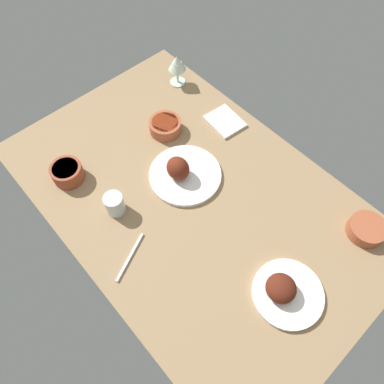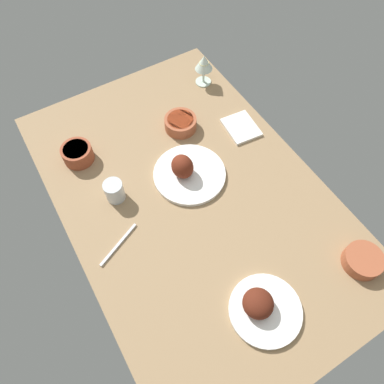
{
  "view_description": "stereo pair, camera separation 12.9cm",
  "coord_description": "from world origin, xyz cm",
  "px_view_note": "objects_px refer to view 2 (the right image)",
  "views": [
    {
      "loc": [
        49.58,
        -44.94,
        117.01
      ],
      "look_at": [
        0.0,
        0.0,
        6.0
      ],
      "focal_mm": 33.5,
      "sensor_mm": 36.0,
      "label": 1
    },
    {
      "loc": [
        57.3,
        -34.55,
        117.01
      ],
      "look_at": [
        0.0,
        0.0,
        6.0
      ],
      "focal_mm": 33.5,
      "sensor_mm": 36.0,
      "label": 2
    }
  ],
  "objects_px": {
    "bowl_soup": "(363,260)",
    "bowl_potatoes": "(77,153)",
    "bowl_sauce": "(181,123)",
    "folded_napkin": "(241,127)",
    "fork_loose": "(119,244)",
    "plate_far_side": "(262,307)",
    "water_tumbler": "(114,191)",
    "wine_glass": "(204,64)",
    "plate_near_viewer": "(187,171)"
  },
  "relations": [
    {
      "from": "bowl_soup",
      "to": "bowl_potatoes",
      "type": "height_order",
      "value": "bowl_potatoes"
    },
    {
      "from": "bowl_sauce",
      "to": "folded_napkin",
      "type": "height_order",
      "value": "bowl_sauce"
    },
    {
      "from": "fork_loose",
      "to": "plate_far_side",
      "type": "bearing_deg",
      "value": -80.57
    },
    {
      "from": "water_tumbler",
      "to": "folded_napkin",
      "type": "xyz_separation_m",
      "value": [
        -0.03,
        0.58,
        -0.04
      ]
    },
    {
      "from": "bowl_potatoes",
      "to": "folded_napkin",
      "type": "height_order",
      "value": "bowl_potatoes"
    },
    {
      "from": "bowl_potatoes",
      "to": "fork_loose",
      "type": "xyz_separation_m",
      "value": [
        0.41,
        -0.02,
        -0.03
      ]
    },
    {
      "from": "bowl_potatoes",
      "to": "wine_glass",
      "type": "xyz_separation_m",
      "value": [
        -0.11,
        0.64,
        0.06
      ]
    },
    {
      "from": "bowl_soup",
      "to": "folded_napkin",
      "type": "distance_m",
      "value": 0.68
    },
    {
      "from": "water_tumbler",
      "to": "folded_napkin",
      "type": "distance_m",
      "value": 0.58
    },
    {
      "from": "bowl_potatoes",
      "to": "bowl_soup",
      "type": "bearing_deg",
      "value": 35.73
    },
    {
      "from": "plate_far_side",
      "to": "water_tumbler",
      "type": "bearing_deg",
      "value": -160.47
    },
    {
      "from": "folded_napkin",
      "to": "wine_glass",
      "type": "bearing_deg",
      "value": 177.85
    },
    {
      "from": "plate_far_side",
      "to": "bowl_sauce",
      "type": "xyz_separation_m",
      "value": [
        -0.76,
        0.16,
        0.0
      ]
    },
    {
      "from": "plate_far_side",
      "to": "wine_glass",
      "type": "distance_m",
      "value": 1.02
    },
    {
      "from": "wine_glass",
      "to": "bowl_potatoes",
      "type": "bearing_deg",
      "value": -79.85
    },
    {
      "from": "plate_far_side",
      "to": "bowl_sauce",
      "type": "height_order",
      "value": "plate_far_side"
    },
    {
      "from": "plate_far_side",
      "to": "plate_near_viewer",
      "type": "relative_size",
      "value": 0.82
    },
    {
      "from": "water_tumbler",
      "to": "plate_far_side",
      "type": "bearing_deg",
      "value": 19.53
    },
    {
      "from": "water_tumbler",
      "to": "folded_napkin",
      "type": "relative_size",
      "value": 0.56
    },
    {
      "from": "bowl_sauce",
      "to": "bowl_soup",
      "type": "height_order",
      "value": "bowl_sauce"
    },
    {
      "from": "wine_glass",
      "to": "fork_loose",
      "type": "bearing_deg",
      "value": -51.82
    },
    {
      "from": "bowl_soup",
      "to": "folded_napkin",
      "type": "bearing_deg",
      "value": -179.91
    },
    {
      "from": "bowl_potatoes",
      "to": "water_tumbler",
      "type": "bearing_deg",
      "value": 12.1
    },
    {
      "from": "bowl_soup",
      "to": "wine_glass",
      "type": "bearing_deg",
      "value": 179.38
    },
    {
      "from": "bowl_potatoes",
      "to": "wine_glass",
      "type": "distance_m",
      "value": 0.65
    },
    {
      "from": "plate_near_viewer",
      "to": "bowl_sauce",
      "type": "height_order",
      "value": "plate_near_viewer"
    },
    {
      "from": "wine_glass",
      "to": "water_tumbler",
      "type": "height_order",
      "value": "wine_glass"
    },
    {
      "from": "bowl_sauce",
      "to": "bowl_potatoes",
      "type": "xyz_separation_m",
      "value": [
        -0.07,
        -0.42,
        0.01
      ]
    },
    {
      "from": "plate_near_viewer",
      "to": "bowl_potatoes",
      "type": "relative_size",
      "value": 2.35
    },
    {
      "from": "wine_glass",
      "to": "fork_loose",
      "type": "height_order",
      "value": "wine_glass"
    },
    {
      "from": "wine_glass",
      "to": "plate_near_viewer",
      "type": "bearing_deg",
      "value": -38.9
    },
    {
      "from": "plate_far_side",
      "to": "folded_napkin",
      "type": "distance_m",
      "value": 0.73
    },
    {
      "from": "bowl_sauce",
      "to": "water_tumbler",
      "type": "xyz_separation_m",
      "value": [
        0.17,
        -0.37,
        0.01
      ]
    },
    {
      "from": "plate_near_viewer",
      "to": "bowl_potatoes",
      "type": "height_order",
      "value": "plate_near_viewer"
    },
    {
      "from": "fork_loose",
      "to": "bowl_sauce",
      "type": "bearing_deg",
      "value": 13.05
    },
    {
      "from": "bowl_soup",
      "to": "bowl_potatoes",
      "type": "relative_size",
      "value": 1.08
    },
    {
      "from": "water_tumbler",
      "to": "bowl_soup",
      "type": "bearing_deg",
      "value": 42.01
    },
    {
      "from": "bowl_soup",
      "to": "wine_glass",
      "type": "relative_size",
      "value": 0.9
    },
    {
      "from": "plate_far_side",
      "to": "bowl_potatoes",
      "type": "height_order",
      "value": "plate_far_side"
    },
    {
      "from": "bowl_soup",
      "to": "bowl_potatoes",
      "type": "distance_m",
      "value": 1.08
    },
    {
      "from": "bowl_sauce",
      "to": "wine_glass",
      "type": "relative_size",
      "value": 0.93
    },
    {
      "from": "plate_near_viewer",
      "to": "folded_napkin",
      "type": "xyz_separation_m",
      "value": [
        -0.09,
        0.31,
        -0.02
      ]
    },
    {
      "from": "bowl_soup",
      "to": "folded_napkin",
      "type": "height_order",
      "value": "bowl_soup"
    },
    {
      "from": "plate_far_side",
      "to": "bowl_sauce",
      "type": "relative_size",
      "value": 1.73
    },
    {
      "from": "plate_near_viewer",
      "to": "wine_glass",
      "type": "relative_size",
      "value": 1.95
    },
    {
      "from": "bowl_sauce",
      "to": "plate_far_side",
      "type": "bearing_deg",
      "value": -11.64
    },
    {
      "from": "bowl_soup",
      "to": "wine_glass",
      "type": "height_order",
      "value": "wine_glass"
    },
    {
      "from": "folded_napkin",
      "to": "bowl_sauce",
      "type": "bearing_deg",
      "value": -122.08
    },
    {
      "from": "bowl_soup",
      "to": "water_tumbler",
      "type": "relative_size",
      "value": 1.51
    },
    {
      "from": "water_tumbler",
      "to": "plate_near_viewer",
      "type": "bearing_deg",
      "value": 79.04
    }
  ]
}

